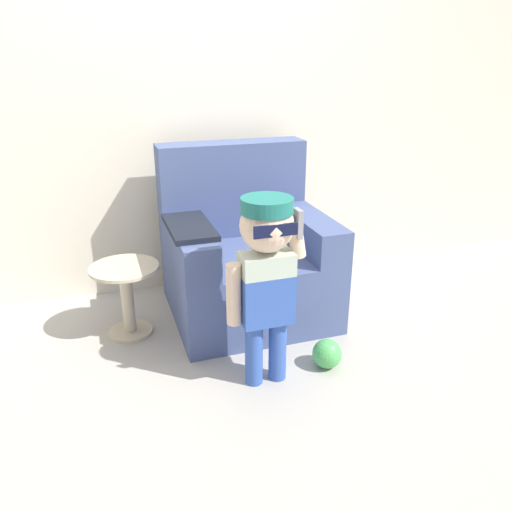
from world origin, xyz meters
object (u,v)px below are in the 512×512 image
person_child (266,264)px  toy_ball (327,354)px  armchair (245,256)px  side_table (127,293)px

person_child → toy_ball: size_ratio=6.10×
toy_ball → person_child: bearing=-178.8°
armchair → toy_ball: bearing=-74.5°
armchair → person_child: size_ratio=1.08×
armchair → side_table: bearing=-173.0°
person_child → side_table: size_ratio=2.22×
side_table → toy_ball: side_table is taller
person_child → side_table: (-0.59, 0.67, -0.37)m
side_table → person_child: bearing=-48.5°
armchair → person_child: 0.81m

